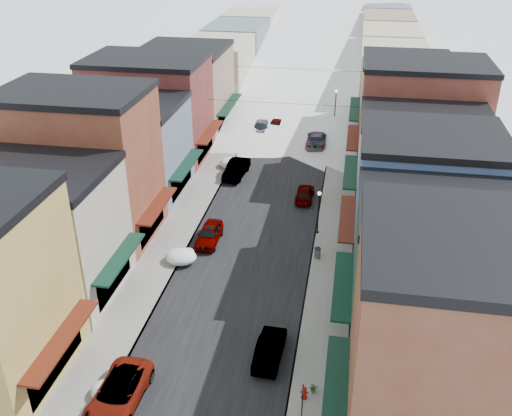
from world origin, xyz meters
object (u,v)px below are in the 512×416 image
at_px(car_dark_hatch, 236,169).
at_px(fire_hydrant, 304,393).
at_px(trash_can, 317,253).
at_px(car_green_sedan, 270,349).
at_px(car_white_suv, 118,394).
at_px(car_silver_sedan, 209,234).
at_px(streetlamp_near, 319,207).

relative_size(car_dark_hatch, fire_hydrant, 6.13).
bearing_deg(trash_can, fire_hydrant, -88.43).
bearing_deg(fire_hydrant, car_green_sedan, 128.38).
xyz_separation_m(car_green_sedan, fire_hydrant, (2.41, -3.04, -0.19)).
bearing_deg(car_white_suv, fire_hydrant, 13.27).
bearing_deg(car_white_suv, car_silver_sedan, 89.73).
relative_size(car_dark_hatch, streetlamp_near, 1.28).
relative_size(car_silver_sedan, car_dark_hatch, 0.88).
bearing_deg(streetlamp_near, car_dark_hatch, 131.06).
bearing_deg(car_white_suv, trash_can, 61.81).
height_order(car_dark_hatch, streetlamp_near, streetlamp_near).
bearing_deg(fire_hydrant, trash_can, 91.57).
relative_size(car_silver_sedan, car_green_sedan, 1.01).
xyz_separation_m(car_white_suv, trash_can, (9.67, 16.71, -0.15)).
height_order(car_dark_hatch, trash_can, car_dark_hatch).
height_order(car_silver_sedan, fire_hydrant, car_silver_sedan).
bearing_deg(trash_can, streetlamp_near, 94.40).
height_order(car_white_suv, streetlamp_near, streetlamp_near).
bearing_deg(car_green_sedan, streetlamp_near, -94.27).
xyz_separation_m(car_white_suv, car_silver_sedan, (0.66, 17.88, -0.01)).
relative_size(car_white_suv, car_silver_sedan, 1.24).
bearing_deg(car_green_sedan, trash_can, -97.82).
xyz_separation_m(car_white_suv, car_green_sedan, (7.66, 5.07, -0.04)).
bearing_deg(car_green_sedan, fire_hydrant, 130.33).
relative_size(car_silver_sedan, fire_hydrant, 5.37).
bearing_deg(car_dark_hatch, car_silver_sedan, -82.88).
bearing_deg(car_silver_sedan, car_white_suv, -92.00).
distance_m(car_dark_hatch, fire_hydrant, 30.75).
distance_m(car_silver_sedan, car_dark_hatch, 13.29).
xyz_separation_m(car_green_sedan, trash_can, (2.00, 11.64, -0.11)).
distance_m(car_white_suv, trash_can, 19.31).
height_order(car_green_sedan, trash_can, car_green_sedan).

